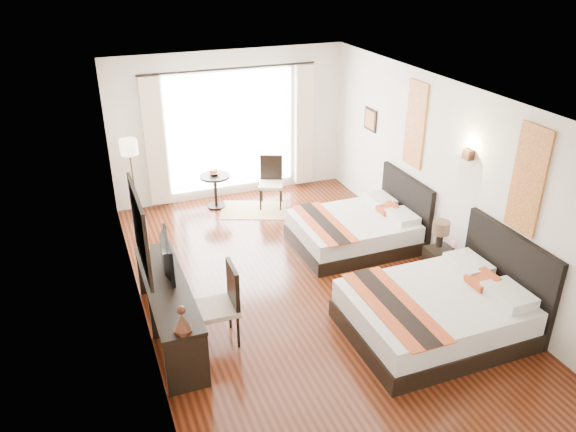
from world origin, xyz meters
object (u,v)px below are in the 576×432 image
object	(u,v)px
floor_lamp	(130,153)
side_table	(216,191)
television	(162,255)
nightstand	(441,264)
fruit_bowl	(214,174)
console_desk	(169,310)
bed_far	(358,229)
window_chair	(271,192)
desk_chair	(220,319)
vase	(453,249)
bed_near	(440,311)
table_lamp	(441,230)

from	to	relation	value
floor_lamp	side_table	size ratio (longest dim) A/B	2.34
television	side_table	world-z (taller)	television
nightstand	side_table	distance (m)	4.40
nightstand	fruit_bowl	distance (m)	4.44
console_desk	side_table	size ratio (longest dim) A/B	3.43
fruit_bowl	bed_far	bearing A→B (deg)	-51.70
console_desk	window_chair	xyz separation A→B (m)	(2.50, 3.21, -0.09)
console_desk	television	distance (m)	0.69
television	desk_chair	distance (m)	1.07
vase	console_desk	size ratio (longest dim) A/B	0.07
nightstand	floor_lamp	world-z (taller)	floor_lamp
nightstand	window_chair	size ratio (longest dim) A/B	0.50
console_desk	floor_lamp	xyz separation A→B (m)	(0.06, 3.56, 0.89)
bed_near	nightstand	size ratio (longest dim) A/B	4.59
side_table	fruit_bowl	bearing A→B (deg)	117.79
vase	console_desk	xyz separation A→B (m)	(-4.01, 0.28, -0.20)
table_lamp	window_chair	size ratio (longest dim) A/B	0.42
bed_near	bed_far	size ratio (longest dim) A/B	1.12
vase	television	bearing A→B (deg)	171.59
bed_near	console_desk	size ratio (longest dim) A/B	0.99
console_desk	side_table	xyz separation A→B (m)	(1.52, 3.54, -0.06)
bed_far	window_chair	world-z (taller)	bed_far
nightstand	side_table	world-z (taller)	side_table
vase	window_chair	size ratio (longest dim) A/B	0.16
bed_far	vase	size ratio (longest dim) A/B	13.09
fruit_bowl	floor_lamp	bearing A→B (deg)	179.90
desk_chair	floor_lamp	size ratio (longest dim) A/B	0.70
nightstand	console_desk	world-z (taller)	console_desk
console_desk	desk_chair	xyz separation A→B (m)	(0.55, -0.33, -0.06)
vase	desk_chair	size ratio (longest dim) A/B	0.14
console_desk	floor_lamp	distance (m)	3.67
fruit_bowl	window_chair	size ratio (longest dim) A/B	0.20
bed_near	window_chair	world-z (taller)	bed_near
desk_chair	window_chair	distance (m)	4.05
desk_chair	fruit_bowl	world-z (taller)	desk_chair
nightstand	floor_lamp	bearing A→B (deg)	136.98
fruit_bowl	television	bearing A→B (deg)	-114.58
floor_lamp	window_chair	world-z (taller)	floor_lamp
vase	floor_lamp	world-z (taller)	floor_lamp
bed_near	vase	size ratio (longest dim) A/B	14.71
desk_chair	nightstand	bearing A→B (deg)	-174.66
fruit_bowl	window_chair	world-z (taller)	window_chair
console_desk	desk_chair	distance (m)	0.65
television	side_table	bearing A→B (deg)	-20.55
floor_lamp	side_table	bearing A→B (deg)	-0.76
fruit_bowl	side_table	bearing A→B (deg)	-62.21
bed_near	floor_lamp	distance (m)	5.76
window_chair	console_desk	bearing A→B (deg)	-14.98
bed_far	floor_lamp	world-z (taller)	floor_lamp
desk_chair	floor_lamp	bearing A→B (deg)	-81.29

